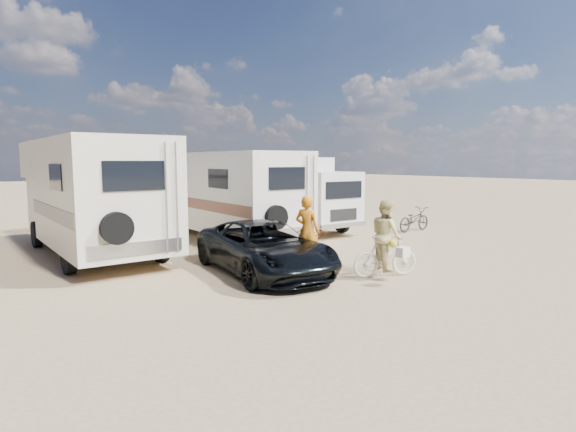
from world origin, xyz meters
TOP-DOWN VIEW (x-y plane):
  - ground at (0.00, 0.00)m, footprint 140.00×140.00m
  - rv_main at (0.15, 7.12)m, footprint 2.65×8.79m
  - rv_left at (-4.66, 6.73)m, footprint 2.80×8.07m
  - box_truck at (3.79, 7.30)m, footprint 2.58×6.53m
  - dark_suv at (-1.77, 1.33)m, footprint 2.90×5.18m
  - bike_man at (-0.76, 0.80)m, footprint 2.14×1.48m
  - bike_woman at (0.49, -0.85)m, footprint 1.84×1.09m
  - rider_man at (-0.76, 0.80)m, footprint 0.69×0.81m
  - rider_woman at (0.49, -0.85)m, footprint 0.94×1.06m
  - bike_parked at (7.46, 3.77)m, footprint 1.95×0.77m
  - cooler at (-0.61, 4.53)m, footprint 0.61×0.53m
  - crate at (0.03, 4.37)m, footprint 0.58×0.58m

SIDE VIEW (x-z plane):
  - ground at x=0.00m, z-range 0.00..0.00m
  - crate at x=0.03m, z-range 0.00..0.36m
  - cooler at x=-0.61m, z-range 0.00..0.41m
  - bike_parked at x=7.46m, z-range 0.00..1.01m
  - bike_woman at x=0.49m, z-range 0.00..1.07m
  - bike_man at x=-0.76m, z-range 0.00..1.07m
  - dark_suv at x=-1.77m, z-range 0.00..1.37m
  - rider_woman at x=0.49m, z-range 0.00..1.80m
  - rider_man at x=-0.76m, z-range 0.00..1.87m
  - box_truck at x=3.79m, z-range 0.00..3.09m
  - rv_main at x=0.15m, z-range 0.00..3.26m
  - rv_left at x=-4.66m, z-range 0.00..3.59m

